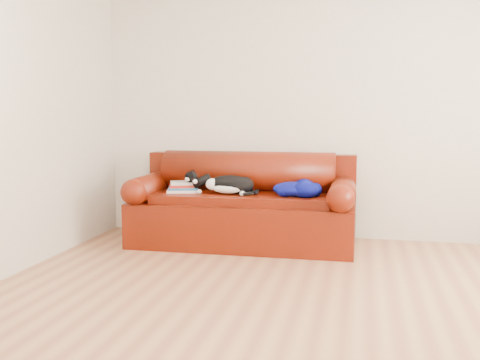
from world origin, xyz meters
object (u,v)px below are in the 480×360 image
object	(u,v)px
book_stack	(184,187)
blanket	(296,188)
cat	(230,185)
sofa_base	(243,220)

from	to	relation	value
book_stack	blanket	size ratio (longest dim) A/B	0.63
cat	blanket	distance (m)	0.62
cat	blanket	size ratio (longest dim) A/B	1.21
book_stack	blanket	bearing A→B (deg)	-0.08
sofa_base	cat	size ratio (longest dim) A/B	3.35
book_stack	blanket	xyz separation A→B (m)	(1.09, -0.00, 0.02)
sofa_base	blanket	size ratio (longest dim) A/B	4.06
blanket	book_stack	bearing A→B (deg)	179.92
book_stack	blanket	world-z (taller)	blanket
cat	book_stack	bearing A→B (deg)	168.08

